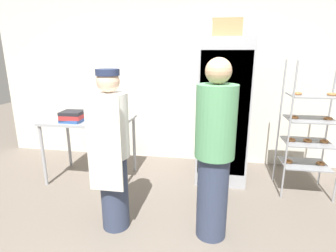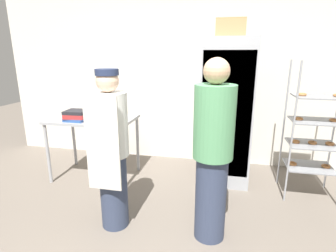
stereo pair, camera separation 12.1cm
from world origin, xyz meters
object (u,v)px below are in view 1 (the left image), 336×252
object	(u,v)px
refrigerator	(223,112)
donut_box	(103,118)
cardboard_storage_box	(227,28)
binder_stack	(73,116)
person_baker	(112,151)
baking_rack	(309,131)
blender_pitcher	(95,109)
person_customer	(214,152)

from	to	relation	value
refrigerator	donut_box	distance (m)	1.60
refrigerator	cardboard_storage_box	size ratio (longest dim) A/B	5.25
binder_stack	person_baker	bearing A→B (deg)	-44.13
baking_rack	donut_box	distance (m)	2.61
blender_pitcher	person_customer	distance (m)	2.00
person_customer	blender_pitcher	bearing A→B (deg)	145.83
refrigerator	person_baker	xyz separation A→B (m)	(-1.08, -1.32, -0.13)
binder_stack	cardboard_storage_box	distance (m)	2.28
binder_stack	person_customer	world-z (taller)	person_customer
binder_stack	cardboard_storage_box	bearing A→B (deg)	14.64
blender_pitcher	person_customer	size ratio (longest dim) A/B	0.14
blender_pitcher	binder_stack	distance (m)	0.37
donut_box	blender_pitcher	size ratio (longest dim) A/B	1.13
refrigerator	person_customer	distance (m)	1.30
refrigerator	binder_stack	size ratio (longest dim) A/B	6.72
refrigerator	baking_rack	size ratio (longest dim) A/B	1.16
baking_rack	cardboard_storage_box	world-z (taller)	cardboard_storage_box
blender_pitcher	person_baker	distance (m)	1.35
donut_box	binder_stack	xyz separation A→B (m)	(-0.39, -0.08, 0.02)
person_customer	refrigerator	bearing A→B (deg)	85.13
blender_pitcher	person_baker	bearing A→B (deg)	-59.30
cardboard_storage_box	person_baker	world-z (taller)	cardboard_storage_box
baking_rack	binder_stack	xyz separation A→B (m)	(-2.98, -0.27, 0.13)
donut_box	person_customer	xyz separation A→B (m)	(1.44, -0.88, -0.05)
baking_rack	cardboard_storage_box	distance (m)	1.63
baking_rack	binder_stack	distance (m)	3.00
donut_box	cardboard_storage_box	size ratio (longest dim) A/B	0.73
refrigerator	person_baker	world-z (taller)	refrigerator
refrigerator	blender_pitcher	xyz separation A→B (m)	(-1.77, -0.17, 0.02)
binder_stack	cardboard_storage_box	size ratio (longest dim) A/B	0.78
blender_pitcher	binder_stack	xyz separation A→B (m)	(-0.17, -0.32, -0.04)
baking_rack	person_customer	xyz separation A→B (m)	(-1.16, -1.07, 0.06)
baking_rack	blender_pitcher	size ratio (longest dim) A/B	6.97
person_baker	person_customer	bearing A→B (deg)	1.73
baking_rack	binder_stack	world-z (taller)	baking_rack
person_customer	baking_rack	bearing A→B (deg)	42.86
donut_box	person_customer	distance (m)	1.69
donut_box	blender_pitcher	distance (m)	0.33
donut_box	binder_stack	size ratio (longest dim) A/B	0.94
binder_stack	person_baker	xyz separation A→B (m)	(0.86, -0.83, -0.11)
refrigerator	binder_stack	bearing A→B (deg)	-165.80
binder_stack	person_baker	distance (m)	1.20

